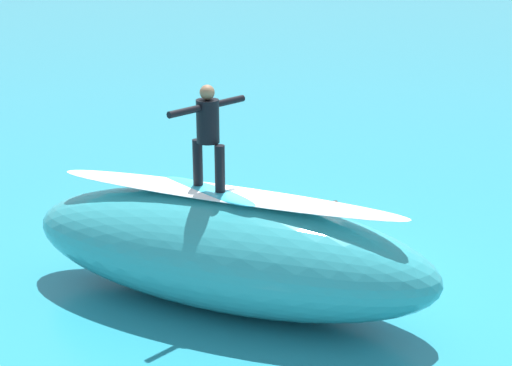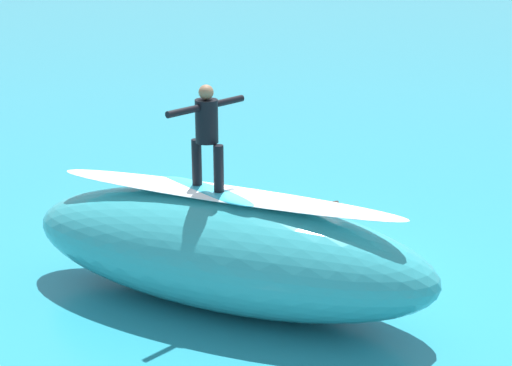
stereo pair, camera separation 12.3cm
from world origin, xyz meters
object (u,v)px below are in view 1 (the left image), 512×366
at_px(surfboard_paddling, 291,217).
at_px(surfer_paddling, 297,208).
at_px(surfboard_riding, 209,191).
at_px(surfer_riding, 208,129).

bearing_deg(surfboard_paddling, surfer_paddling, 180.00).
height_order(surfboard_riding, surfer_riding, surfer_riding).
relative_size(surfboard_paddling, surfer_paddling, 1.73).
height_order(surfboard_riding, surfer_paddling, surfboard_riding).
height_order(surfboard_riding, surfboard_paddling, surfboard_riding).
distance_m(surfboard_riding, surfer_paddling, 4.34).
distance_m(surfer_riding, surfboard_paddling, 4.82).
bearing_deg(surfboard_paddling, surfboard_riding, 45.83).
bearing_deg(surfer_paddling, surfer_riding, 44.51).
relative_size(surfboard_riding, surfer_riding, 1.24).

